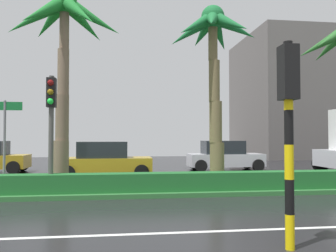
# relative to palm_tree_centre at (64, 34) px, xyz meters

# --- Properties ---
(ground_plane) EXTENTS (90.00, 42.00, 0.10)m
(ground_plane) POSITION_rel_palm_tree_centre_xyz_m (-2.22, 0.95, -5.75)
(ground_plane) COLOR black
(palm_tree_centre) EXTENTS (4.22, 3.84, 7.21)m
(palm_tree_centre) POSITION_rel_palm_tree_centre_xyz_m (0.00, 0.00, 0.00)
(palm_tree_centre) COLOR #75604B
(palm_tree_centre) RESTS_ON median_strip
(palm_tree_centre_right) EXTENTS (3.67, 3.74, 6.87)m
(palm_tree_centre_right) POSITION_rel_palm_tree_centre_xyz_m (5.58, -0.05, -0.22)
(palm_tree_centre_right) COLOR brown
(palm_tree_centre_right) RESTS_ON median_strip
(traffic_signal_median_right) EXTENTS (0.28, 0.43, 3.79)m
(traffic_signal_median_right) POSITION_rel_palm_tree_centre_xyz_m (-0.18, -1.32, -2.93)
(traffic_signal_median_right) COLOR #4C4C47
(traffic_signal_median_right) RESTS_ON median_strip
(street_name_sign) EXTENTS (1.10, 0.08, 3.00)m
(street_name_sign) POSITION_rel_palm_tree_centre_xyz_m (-1.73, -0.93, -3.62)
(street_name_sign) COLOR slate
(street_name_sign) RESTS_ON median_strip
(traffic_signal_foreground) EXTENTS (0.28, 0.43, 3.63)m
(traffic_signal_foreground) POSITION_rel_palm_tree_centre_xyz_m (5.00, -7.34, -3.20)
(traffic_signal_foreground) COLOR yellow
(traffic_signal_foreground) RESTS_ON ground_plane
(car_in_traffic_second) EXTENTS (4.30, 2.02, 1.72)m
(car_in_traffic_second) POSITION_rel_palm_tree_centre_xyz_m (1.32, 3.93, -4.87)
(car_in_traffic_second) COLOR #B28C1E
(car_in_traffic_second) RESTS_ON ground_plane
(car_in_traffic_third) EXTENTS (4.30, 2.02, 1.72)m
(car_in_traffic_third) POSITION_rel_palm_tree_centre_xyz_m (8.06, 6.88, -4.87)
(car_in_traffic_third) COLOR silver
(car_in_traffic_third) RESTS_ON ground_plane
(building_far_right) EXTENTS (15.59, 10.62, 11.68)m
(building_far_right) POSITION_rel_palm_tree_centre_xyz_m (21.85, 19.78, 0.14)
(building_far_right) COLOR #605B59
(building_far_right) RESTS_ON ground_plane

